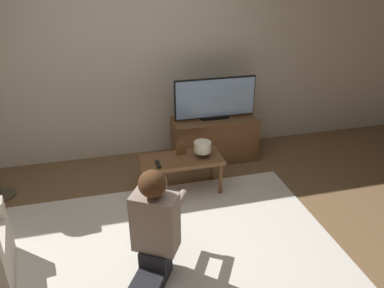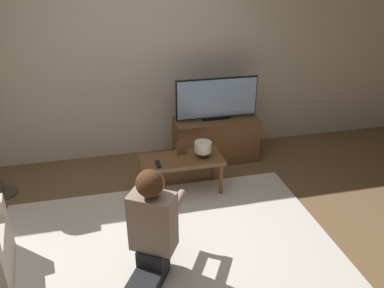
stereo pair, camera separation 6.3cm
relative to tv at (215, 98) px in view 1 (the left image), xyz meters
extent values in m
plane|color=brown|center=(-0.89, -1.50, -0.80)|extent=(10.00, 10.00, 0.00)
cube|color=beige|center=(-0.89, 0.43, 0.50)|extent=(10.00, 0.06, 2.60)
cube|color=silver|center=(-0.89, -1.50, -0.80)|extent=(2.94, 1.97, 0.02)
cube|color=brown|center=(0.00, 0.00, -0.53)|extent=(1.02, 0.42, 0.55)
cube|color=black|center=(0.00, 0.00, -0.24)|extent=(0.34, 0.08, 0.04)
cube|color=black|center=(0.00, 0.00, 0.01)|extent=(0.99, 0.03, 0.48)
cube|color=#8CB2E0|center=(0.00, 0.00, 0.01)|extent=(0.96, 0.04, 0.45)
cube|color=brown|center=(-0.57, -0.64, -0.42)|extent=(0.87, 0.40, 0.04)
cylinder|color=brown|center=(-0.96, -0.80, -0.62)|extent=(0.04, 0.04, 0.37)
cylinder|color=brown|center=(-0.17, -0.80, -0.62)|extent=(0.04, 0.04, 0.37)
cylinder|color=brown|center=(-0.96, -0.48, -0.62)|extent=(0.04, 0.04, 0.37)
cylinder|color=brown|center=(-0.17, -0.48, -0.62)|extent=(0.04, 0.04, 0.37)
cylinder|color=#4C4233|center=(-2.45, -0.26, -0.79)|extent=(0.28, 0.28, 0.03)
cube|color=#232328|center=(-1.11, -1.92, -0.73)|extent=(0.44, 0.54, 0.11)
cube|color=#232328|center=(-1.02, -1.75, -0.61)|extent=(0.31, 0.32, 0.14)
cube|color=gray|center=(-1.02, -1.75, -0.30)|extent=(0.39, 0.34, 0.47)
sphere|color=#DBAD8E|center=(-1.02, -1.75, 0.04)|extent=(0.20, 0.20, 0.20)
sphere|color=#4C2D19|center=(-1.03, -1.77, 0.05)|extent=(0.20, 0.20, 0.20)
cube|color=black|center=(-0.83, -1.43, -0.28)|extent=(0.13, 0.10, 0.04)
cylinder|color=gray|center=(-0.80, -1.58, -0.28)|extent=(0.21, 0.29, 0.07)
cylinder|color=gray|center=(-0.98, -1.48, -0.28)|extent=(0.21, 0.29, 0.07)
cube|color=brown|center=(-0.54, -0.56, -0.32)|extent=(0.11, 0.01, 0.15)
cylinder|color=#4C3823|center=(-0.34, -0.65, -0.37)|extent=(0.10, 0.10, 0.06)
cylinder|color=#EFE5C6|center=(-0.34, -0.65, -0.28)|extent=(0.18, 0.18, 0.11)
cube|color=black|center=(-0.82, -0.72, -0.39)|extent=(0.04, 0.15, 0.02)
camera|label=1|loc=(-1.31, -4.01, 1.47)|focal=35.00mm
camera|label=2|loc=(-1.25, -4.03, 1.47)|focal=35.00mm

